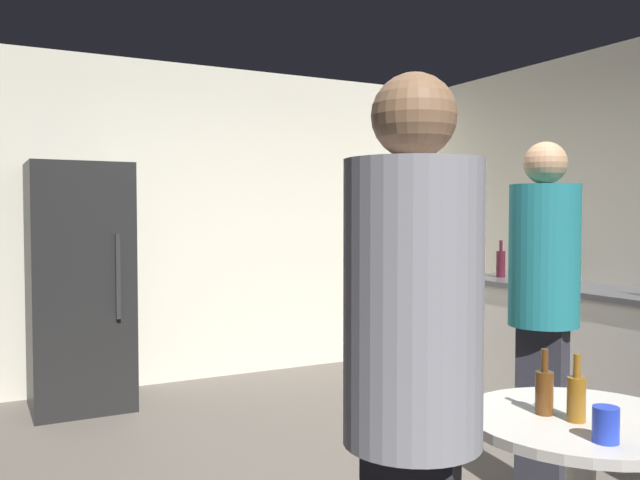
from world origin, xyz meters
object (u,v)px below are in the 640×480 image
(beer_bottle_amber, at_px, (576,397))
(beer_bottle_brown, at_px, (544,391))
(kettle, at_px, (565,276))
(foreground_table, at_px, (581,447))
(refrigerator, at_px, (80,286))
(plastic_cup_blue, at_px, (606,425))
(person_in_teal_shirt, at_px, (544,291))
(person_in_gray_shirt, at_px, (412,375))
(wine_bottle_on_counter, at_px, (501,263))

(beer_bottle_amber, relative_size, beer_bottle_brown, 1.00)
(kettle, bearing_deg, foreground_table, -137.02)
(refrigerator, bearing_deg, foreground_table, -72.12)
(foreground_table, relative_size, beer_bottle_amber, 3.48)
(refrigerator, xyz_separation_m, beer_bottle_amber, (1.09, -3.57, -0.08))
(plastic_cup_blue, bearing_deg, foreground_table, 56.31)
(plastic_cup_blue, xyz_separation_m, person_in_teal_shirt, (0.79, 1.00, 0.26))
(kettle, distance_m, person_in_gray_shirt, 3.66)
(beer_bottle_amber, bearing_deg, person_in_gray_shirt, -164.38)
(kettle, bearing_deg, person_in_teal_shirt, -141.40)
(person_in_teal_shirt, bearing_deg, kettle, -168.89)
(foreground_table, height_order, person_in_teal_shirt, person_in_teal_shirt)
(person_in_gray_shirt, bearing_deg, foreground_table, -26.57)
(wine_bottle_on_counter, height_order, person_in_teal_shirt, person_in_teal_shirt)
(plastic_cup_blue, bearing_deg, person_in_gray_shirt, -176.14)
(beer_bottle_brown, bearing_deg, plastic_cup_blue, -99.84)
(refrigerator, xyz_separation_m, person_in_teal_shirt, (1.79, -2.76, 0.15))
(kettle, xyz_separation_m, foreground_table, (-2.05, -1.91, -0.34))
(beer_bottle_amber, distance_m, plastic_cup_blue, 0.21)
(wine_bottle_on_counter, bearing_deg, plastic_cup_blue, -128.13)
(plastic_cup_blue, xyz_separation_m, person_in_gray_shirt, (-0.76, -0.05, 0.25))
(person_in_gray_shirt, bearing_deg, wine_bottle_on_counter, 1.32)
(kettle, xyz_separation_m, beer_bottle_brown, (-2.14, -1.82, -0.15))
(refrigerator, relative_size, kettle, 7.38)
(person_in_gray_shirt, bearing_deg, beer_bottle_amber, -27.04)
(refrigerator, relative_size, beer_bottle_brown, 7.83)
(beer_bottle_amber, bearing_deg, plastic_cup_blue, -114.63)
(plastic_cup_blue, relative_size, person_in_gray_shirt, 0.06)
(wine_bottle_on_counter, height_order, foreground_table, wine_bottle_on_counter)
(kettle, bearing_deg, beer_bottle_amber, -137.42)
(beer_bottle_brown, distance_m, plastic_cup_blue, 0.30)
(beer_bottle_brown, height_order, person_in_gray_shirt, person_in_gray_shirt)
(beer_bottle_amber, xyz_separation_m, person_in_gray_shirt, (-0.85, -0.24, 0.23))
(foreground_table, xyz_separation_m, plastic_cup_blue, (-0.14, -0.21, 0.16))
(wine_bottle_on_counter, xyz_separation_m, beer_bottle_amber, (-2.13, -2.64, -0.20))
(plastic_cup_blue, distance_m, person_in_gray_shirt, 0.81)
(foreground_table, xyz_separation_m, beer_bottle_amber, (-0.05, -0.02, 0.19))
(refrigerator, height_order, beer_bottle_amber, refrigerator)
(beer_bottle_brown, distance_m, person_in_gray_shirt, 0.91)
(person_in_gray_shirt, bearing_deg, kettle, -6.34)
(wine_bottle_on_counter, bearing_deg, beer_bottle_amber, -128.94)
(wine_bottle_on_counter, xyz_separation_m, person_in_teal_shirt, (-1.43, -1.82, 0.03))
(kettle, relative_size, person_in_teal_shirt, 0.14)
(foreground_table, xyz_separation_m, person_in_teal_shirt, (0.65, 0.79, 0.42))
(kettle, xyz_separation_m, wine_bottle_on_counter, (0.03, 0.70, 0.05))
(kettle, relative_size, plastic_cup_blue, 2.22)
(refrigerator, relative_size, foreground_table, 2.25)
(beer_bottle_amber, relative_size, person_in_teal_shirt, 0.13)
(kettle, height_order, person_in_gray_shirt, person_in_gray_shirt)
(beer_bottle_brown, relative_size, person_in_gray_shirt, 0.13)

